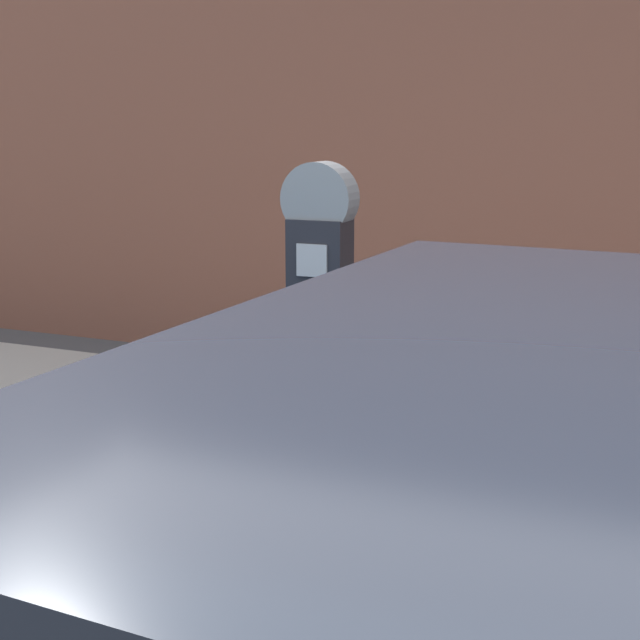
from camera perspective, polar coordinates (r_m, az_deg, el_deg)
sidewalk at (r=4.16m, az=10.39°, el=-11.69°), size 24.00×2.80×0.12m
building_facade at (r=6.13m, az=16.23°, el=18.87°), size 24.00×0.30×4.95m
parking_meter at (r=2.82m, az=-0.00°, el=1.77°), size 0.23×0.13×1.52m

